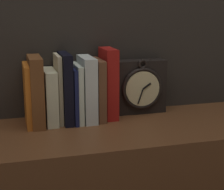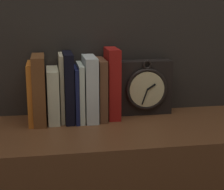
{
  "view_description": "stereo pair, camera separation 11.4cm",
  "coord_description": "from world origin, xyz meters",
  "px_view_note": "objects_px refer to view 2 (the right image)",
  "views": [
    {
      "loc": [
        -0.3,
        -1.07,
        1.08
      ],
      "look_at": [
        0.0,
        0.0,
        0.82
      ],
      "focal_mm": 60.0,
      "sensor_mm": 36.0,
      "label": 1
    },
    {
      "loc": [
        -0.19,
        -1.09,
        1.08
      ],
      "look_at": [
        0.0,
        0.0,
        0.82
      ],
      "focal_mm": 60.0,
      "sensor_mm": 36.0,
      "label": 2
    }
  ],
  "objects_px": {
    "clock": "(144,87)",
    "book_slot0_orange": "(31,93)",
    "book_slot4_black": "(69,87)",
    "book_slot3_cream": "(61,87)",
    "book_slot5_navy": "(76,94)",
    "book_slot1_brown": "(39,89)",
    "book_slot9_red": "(112,83)",
    "book_slot8_brown": "(101,89)",
    "book_slot2_cream": "(53,95)",
    "book_slot7_white": "(90,88)",
    "book_slot6_white": "(80,92)"
  },
  "relations": [
    {
      "from": "book_slot0_orange",
      "to": "book_slot6_white",
      "type": "distance_m",
      "value": 0.16
    },
    {
      "from": "book_slot8_brown",
      "to": "book_slot1_brown",
      "type": "bearing_deg",
      "value": -177.92
    },
    {
      "from": "book_slot3_cream",
      "to": "book_slot0_orange",
      "type": "bearing_deg",
      "value": -174.82
    },
    {
      "from": "book_slot4_black",
      "to": "clock",
      "type": "bearing_deg",
      "value": 7.45
    },
    {
      "from": "clock",
      "to": "book_slot0_orange",
      "type": "bearing_deg",
      "value": -174.7
    },
    {
      "from": "book_slot7_white",
      "to": "book_slot9_red",
      "type": "bearing_deg",
      "value": 9.13
    },
    {
      "from": "book_slot5_navy",
      "to": "book_slot7_white",
      "type": "distance_m",
      "value": 0.05
    },
    {
      "from": "book_slot1_brown",
      "to": "book_slot5_navy",
      "type": "xyz_separation_m",
      "value": [
        0.12,
        0.0,
        -0.02
      ]
    },
    {
      "from": "book_slot0_orange",
      "to": "book_slot5_navy",
      "type": "height_order",
      "value": "book_slot0_orange"
    },
    {
      "from": "book_slot4_black",
      "to": "book_slot8_brown",
      "type": "relative_size",
      "value": 1.11
    },
    {
      "from": "book_slot5_navy",
      "to": "book_slot1_brown",
      "type": "bearing_deg",
      "value": -178.76
    },
    {
      "from": "book_slot7_white",
      "to": "book_slot8_brown",
      "type": "xyz_separation_m",
      "value": [
        0.04,
        0.0,
        -0.0
      ]
    },
    {
      "from": "book_slot5_navy",
      "to": "book_slot6_white",
      "type": "bearing_deg",
      "value": 4.57
    },
    {
      "from": "book_slot1_brown",
      "to": "book_slot8_brown",
      "type": "xyz_separation_m",
      "value": [
        0.2,
        0.01,
        -0.01
      ]
    },
    {
      "from": "clock",
      "to": "book_slot5_navy",
      "type": "bearing_deg",
      "value": -171.46
    },
    {
      "from": "book_slot9_red",
      "to": "book_slot5_navy",
      "type": "bearing_deg",
      "value": -174.12
    },
    {
      "from": "book_slot2_cream",
      "to": "book_slot7_white",
      "type": "height_order",
      "value": "book_slot7_white"
    },
    {
      "from": "clock",
      "to": "book_slot8_brown",
      "type": "distance_m",
      "value": 0.16
    },
    {
      "from": "book_slot0_orange",
      "to": "book_slot1_brown",
      "type": "distance_m",
      "value": 0.03
    },
    {
      "from": "book_slot0_orange",
      "to": "book_slot9_red",
      "type": "height_order",
      "value": "book_slot9_red"
    },
    {
      "from": "book_slot8_brown",
      "to": "book_slot9_red",
      "type": "bearing_deg",
      "value": 11.62
    },
    {
      "from": "book_slot1_brown",
      "to": "book_slot9_red",
      "type": "height_order",
      "value": "book_slot9_red"
    },
    {
      "from": "book_slot3_cream",
      "to": "book_slot4_black",
      "type": "distance_m",
      "value": 0.02
    },
    {
      "from": "book_slot3_cream",
      "to": "book_slot9_red",
      "type": "distance_m",
      "value": 0.17
    },
    {
      "from": "book_slot4_black",
      "to": "book_slot5_navy",
      "type": "xyz_separation_m",
      "value": [
        0.02,
        -0.0,
        -0.02
      ]
    },
    {
      "from": "book_slot6_white",
      "to": "book_slot4_black",
      "type": "bearing_deg",
      "value": 179.35
    },
    {
      "from": "book_slot9_red",
      "to": "clock",
      "type": "bearing_deg",
      "value": 11.28
    },
    {
      "from": "clock",
      "to": "book_slot2_cream",
      "type": "relative_size",
      "value": 1.12
    },
    {
      "from": "clock",
      "to": "book_slot9_red",
      "type": "height_order",
      "value": "book_slot9_red"
    },
    {
      "from": "book_slot3_cream",
      "to": "book_slot6_white",
      "type": "bearing_deg",
      "value": -7.68
    },
    {
      "from": "book_slot4_black",
      "to": "book_slot8_brown",
      "type": "xyz_separation_m",
      "value": [
        0.11,
        0.0,
        -0.01
      ]
    },
    {
      "from": "book_slot2_cream",
      "to": "book_slot7_white",
      "type": "relative_size",
      "value": 0.82
    },
    {
      "from": "book_slot3_cream",
      "to": "book_slot7_white",
      "type": "relative_size",
      "value": 1.04
    },
    {
      "from": "book_slot2_cream",
      "to": "book_slot3_cream",
      "type": "height_order",
      "value": "book_slot3_cream"
    },
    {
      "from": "book_slot1_brown",
      "to": "book_slot9_red",
      "type": "xyz_separation_m",
      "value": [
        0.24,
        0.02,
        0.01
      ]
    },
    {
      "from": "book_slot2_cream",
      "to": "book_slot5_navy",
      "type": "relative_size",
      "value": 0.98
    },
    {
      "from": "book_slot4_black",
      "to": "book_slot5_navy",
      "type": "relative_size",
      "value": 1.26
    },
    {
      "from": "book_slot1_brown",
      "to": "book_slot3_cream",
      "type": "bearing_deg",
      "value": 9.43
    },
    {
      "from": "book_slot1_brown",
      "to": "book_slot8_brown",
      "type": "relative_size",
      "value": 1.08
    },
    {
      "from": "book_slot4_black",
      "to": "book_slot7_white",
      "type": "bearing_deg",
      "value": -0.96
    },
    {
      "from": "book_slot0_orange",
      "to": "book_slot3_cream",
      "type": "xyz_separation_m",
      "value": [
        0.1,
        0.01,
        0.01
      ]
    },
    {
      "from": "book_slot1_brown",
      "to": "book_slot2_cream",
      "type": "height_order",
      "value": "book_slot1_brown"
    },
    {
      "from": "book_slot9_red",
      "to": "book_slot4_black",
      "type": "bearing_deg",
      "value": -175.68
    },
    {
      "from": "book_slot0_orange",
      "to": "book_slot9_red",
      "type": "relative_size",
      "value": 0.83
    },
    {
      "from": "book_slot0_orange",
      "to": "clock",
      "type": "bearing_deg",
      "value": 5.3
    },
    {
      "from": "clock",
      "to": "book_slot3_cream",
      "type": "height_order",
      "value": "book_slot3_cream"
    },
    {
      "from": "book_slot6_white",
      "to": "book_slot7_white",
      "type": "height_order",
      "value": "book_slot7_white"
    },
    {
      "from": "book_slot8_brown",
      "to": "book_slot0_orange",
      "type": "bearing_deg",
      "value": -178.9
    },
    {
      "from": "book_slot3_cream",
      "to": "clock",
      "type": "bearing_deg",
      "value": 5.34
    },
    {
      "from": "book_slot0_orange",
      "to": "book_slot5_navy",
      "type": "distance_m",
      "value": 0.15
    }
  ]
}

